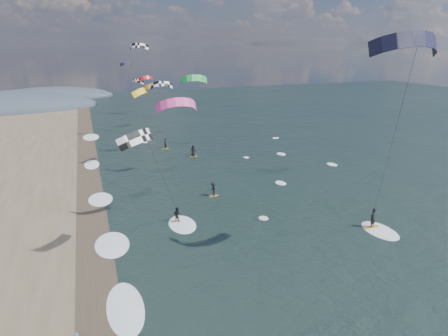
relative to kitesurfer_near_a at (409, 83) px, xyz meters
name	(u,v)px	position (x,y,z in m)	size (l,w,h in m)	color
ground	(306,330)	(-10.09, -4.60, -14.30)	(260.00, 260.00, 0.00)	black
wet_sand_strip	(96,280)	(-22.09, 5.40, -14.29)	(3.00, 240.00, 0.00)	#382D23
kitesurfer_near_a	(409,83)	(0.00, 0.00, 0.00)	(8.15, 8.75, 18.13)	#BD8321
kitesurfer_near_b	(159,170)	(-16.32, 8.68, -7.25)	(6.82, 8.95, 11.72)	#BD8321
far_kitesurfers	(194,163)	(-7.94, 28.38, -13.41)	(4.33, 23.37, 1.83)	#BD8321
bg_kite_field	(149,77)	(-10.07, 49.03, -3.02)	(10.71, 77.98, 9.54)	gray
shoreline_surf	(108,247)	(-20.89, 10.15, -14.30)	(2.40, 79.40, 0.11)	white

